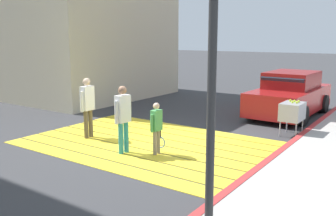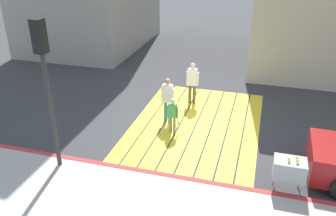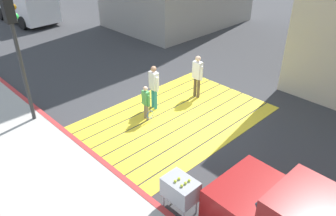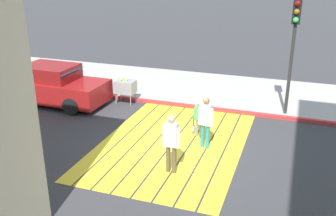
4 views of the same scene
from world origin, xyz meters
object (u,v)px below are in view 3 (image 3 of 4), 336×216
van_down_street (24,1)px  pedestrian_adult_lead (154,84)px  pedestrian_child_with_racket (146,101)px  traffic_light_corner (15,35)px  tennis_ball_cart (180,189)px  pedestrian_adult_trailing (197,74)px

van_down_street → pedestrian_adult_lead: bearing=-96.8°
pedestrian_adult_lead → pedestrian_child_with_racket: size_ratio=1.31×
traffic_light_corner → tennis_ball_cart: 6.67m
traffic_light_corner → pedestrian_adult_trailing: bearing=-27.1°
tennis_ball_cart → pedestrian_adult_trailing: bearing=37.5°
pedestrian_adult_lead → tennis_ball_cart: bearing=-125.2°
van_down_street → pedestrian_adult_lead: van_down_street is taller
traffic_light_corner → pedestrian_child_with_racket: size_ratio=3.35×
van_down_street → pedestrian_adult_trailing: size_ratio=3.12×
van_down_street → pedestrian_adult_trailing: bearing=-89.8°
traffic_light_corner → pedestrian_adult_lead: bearing=-32.0°
pedestrian_adult_lead → pedestrian_child_with_racket: pedestrian_adult_lead is taller
van_down_street → traffic_light_corner: traffic_light_corner is taller
tennis_ball_cart → pedestrian_adult_lead: size_ratio=0.62×
pedestrian_child_with_racket → traffic_light_corner: bearing=137.4°
tennis_ball_cart → pedestrian_adult_lead: pedestrian_adult_lead is taller
traffic_light_corner → tennis_ball_cart: (0.68, -6.21, -2.34)m
pedestrian_adult_trailing → tennis_ball_cart: bearing=-142.5°
pedestrian_child_with_racket → tennis_ball_cart: bearing=-120.3°
tennis_ball_cart → pedestrian_child_with_racket: 4.20m
traffic_light_corner → pedestrian_adult_lead: 4.63m
pedestrian_adult_lead → pedestrian_child_with_racket: 0.85m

